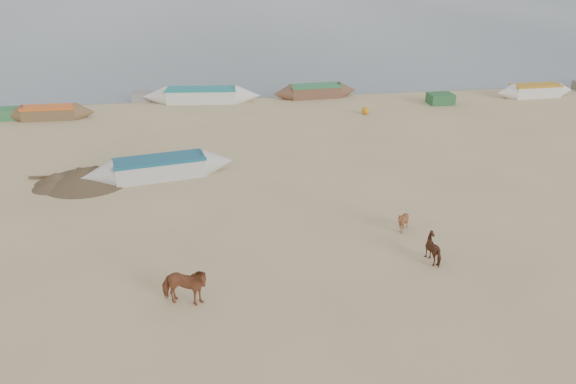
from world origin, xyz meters
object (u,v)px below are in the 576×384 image
at_px(calf_right, 436,249).
at_px(near_canoe, 160,168).
at_px(cow_adult, 184,286).
at_px(calf_front, 403,222).

height_order(calf_right, near_canoe, near_canoe).
bearing_deg(near_canoe, cow_adult, -94.40).
relative_size(cow_adult, calf_right, 1.60).
height_order(calf_front, calf_right, calf_right).
height_order(calf_front, near_canoe, near_canoe).
distance_m(calf_front, near_canoe, 10.54).
distance_m(cow_adult, near_canoe, 9.67).
bearing_deg(calf_front, cow_adult, -74.96).
distance_m(calf_front, calf_right, 2.05).
relative_size(calf_front, calf_right, 0.91).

